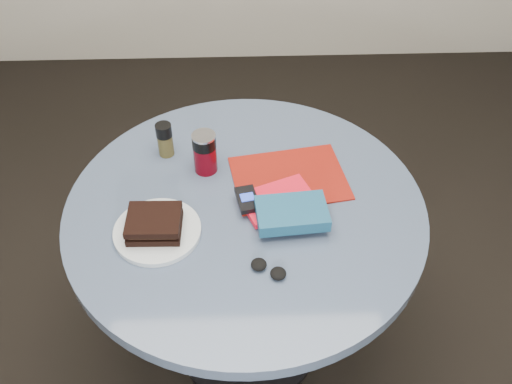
{
  "coord_description": "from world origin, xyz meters",
  "views": [
    {
      "loc": [
        -0.01,
        -1.09,
        1.89
      ],
      "look_at": [
        0.03,
        0.0,
        0.8
      ],
      "focal_mm": 40.0,
      "sensor_mm": 36.0,
      "label": 1
    }
  ],
  "objects_px": {
    "red_book": "(278,200)",
    "novel": "(292,213)",
    "mp3_player": "(247,199)",
    "plate": "(157,231)",
    "magazine": "(289,178)",
    "table": "(246,243)",
    "sandwich": "(154,223)",
    "soda_can": "(205,153)",
    "pepper_grinder": "(165,139)",
    "headphones": "(268,269)"
  },
  "relations": [
    {
      "from": "table",
      "to": "magazine",
      "type": "xyz_separation_m",
      "value": [
        0.13,
        0.1,
        0.17
      ]
    },
    {
      "from": "headphones",
      "to": "novel",
      "type": "bearing_deg",
      "value": 66.49
    },
    {
      "from": "table",
      "to": "sandwich",
      "type": "distance_m",
      "value": 0.33
    },
    {
      "from": "table",
      "to": "mp3_player",
      "type": "distance_m",
      "value": 0.19
    },
    {
      "from": "soda_can",
      "to": "magazine",
      "type": "height_order",
      "value": "soda_can"
    },
    {
      "from": "novel",
      "to": "headphones",
      "type": "distance_m",
      "value": 0.18
    },
    {
      "from": "red_book",
      "to": "plate",
      "type": "bearing_deg",
      "value": 174.38
    },
    {
      "from": "plate",
      "to": "magazine",
      "type": "distance_m",
      "value": 0.41
    },
    {
      "from": "soda_can",
      "to": "novel",
      "type": "xyz_separation_m",
      "value": [
        0.23,
        -0.22,
        -0.02
      ]
    },
    {
      "from": "sandwich",
      "to": "novel",
      "type": "xyz_separation_m",
      "value": [
        0.36,
        0.02,
        0.0
      ]
    },
    {
      "from": "table",
      "to": "plate",
      "type": "height_order",
      "value": "plate"
    },
    {
      "from": "red_book",
      "to": "novel",
      "type": "relative_size",
      "value": 1.05
    },
    {
      "from": "pepper_grinder",
      "to": "novel",
      "type": "distance_m",
      "value": 0.46
    },
    {
      "from": "red_book",
      "to": "table",
      "type": "bearing_deg",
      "value": 158.71
    },
    {
      "from": "soda_can",
      "to": "novel",
      "type": "distance_m",
      "value": 0.32
    },
    {
      "from": "plate",
      "to": "headphones",
      "type": "height_order",
      "value": "headphones"
    },
    {
      "from": "plate",
      "to": "novel",
      "type": "bearing_deg",
      "value": 3.54
    },
    {
      "from": "plate",
      "to": "red_book",
      "type": "xyz_separation_m",
      "value": [
        0.32,
        0.1,
        0.01
      ]
    },
    {
      "from": "red_book",
      "to": "mp3_player",
      "type": "xyz_separation_m",
      "value": [
        -0.09,
        -0.01,
        0.02
      ]
    },
    {
      "from": "novel",
      "to": "mp3_player",
      "type": "distance_m",
      "value": 0.13
    },
    {
      "from": "red_book",
      "to": "headphones",
      "type": "relative_size",
      "value": 1.92
    },
    {
      "from": "mp3_player",
      "to": "sandwich",
      "type": "bearing_deg",
      "value": -159.85
    },
    {
      "from": "magazine",
      "to": "red_book",
      "type": "height_order",
      "value": "red_book"
    },
    {
      "from": "magazine",
      "to": "headphones",
      "type": "distance_m",
      "value": 0.34
    },
    {
      "from": "plate",
      "to": "red_book",
      "type": "bearing_deg",
      "value": 16.53
    },
    {
      "from": "magazine",
      "to": "table",
      "type": "bearing_deg",
      "value": -151.28
    },
    {
      "from": "magazine",
      "to": "sandwich",
      "type": "bearing_deg",
      "value": -161.08
    },
    {
      "from": "sandwich",
      "to": "headphones",
      "type": "relative_size",
      "value": 1.38
    },
    {
      "from": "plate",
      "to": "magazine",
      "type": "bearing_deg",
      "value": 28.46
    },
    {
      "from": "table",
      "to": "magazine",
      "type": "relative_size",
      "value": 3.11
    },
    {
      "from": "pepper_grinder",
      "to": "magazine",
      "type": "relative_size",
      "value": 0.34
    },
    {
      "from": "soda_can",
      "to": "novel",
      "type": "relative_size",
      "value": 0.69
    },
    {
      "from": "soda_can",
      "to": "novel",
      "type": "height_order",
      "value": "soda_can"
    },
    {
      "from": "table",
      "to": "plate",
      "type": "relative_size",
      "value": 4.34
    },
    {
      "from": "red_book",
      "to": "pepper_grinder",
      "type": "bearing_deg",
      "value": 123.29
    },
    {
      "from": "table",
      "to": "novel",
      "type": "height_order",
      "value": "novel"
    },
    {
      "from": "headphones",
      "to": "soda_can",
      "type": "bearing_deg",
      "value": 113.28
    },
    {
      "from": "novel",
      "to": "mp3_player",
      "type": "bearing_deg",
      "value": 145.32
    },
    {
      "from": "sandwich",
      "to": "soda_can",
      "type": "distance_m",
      "value": 0.28
    },
    {
      "from": "table",
      "to": "headphones",
      "type": "height_order",
      "value": "headphones"
    },
    {
      "from": "red_book",
      "to": "novel",
      "type": "xyz_separation_m",
      "value": [
        0.03,
        -0.07,
        0.03
      ]
    },
    {
      "from": "red_book",
      "to": "novel",
      "type": "distance_m",
      "value": 0.08
    },
    {
      "from": "soda_can",
      "to": "pepper_grinder",
      "type": "xyz_separation_m",
      "value": [
        -0.12,
        0.07,
        -0.01
      ]
    },
    {
      "from": "sandwich",
      "to": "soda_can",
      "type": "relative_size",
      "value": 1.1
    },
    {
      "from": "soda_can",
      "to": "red_book",
      "type": "xyz_separation_m",
      "value": [
        0.2,
        -0.15,
        -0.05
      ]
    },
    {
      "from": "magazine",
      "to": "red_book",
      "type": "relative_size",
      "value": 1.64
    },
    {
      "from": "novel",
      "to": "mp3_player",
      "type": "height_order",
      "value": "novel"
    },
    {
      "from": "soda_can",
      "to": "pepper_grinder",
      "type": "bearing_deg",
      "value": 148.66
    },
    {
      "from": "mp3_player",
      "to": "novel",
      "type": "bearing_deg",
      "value": -29.68
    },
    {
      "from": "magazine",
      "to": "red_book",
      "type": "bearing_deg",
      "value": -120.32
    }
  ]
}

